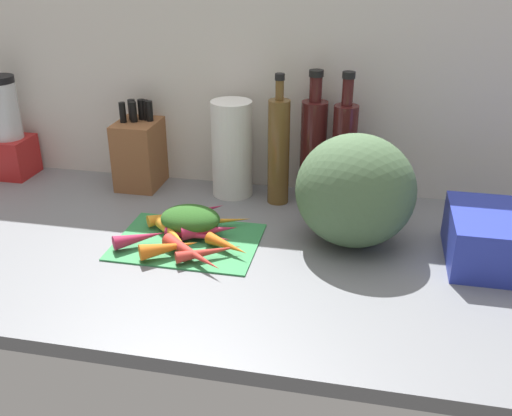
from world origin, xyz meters
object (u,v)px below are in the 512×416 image
carrot_1 (227,245)px  bottle_0 (279,150)px  winter_squash (355,191)px  paper_towel_roll (232,149)px  cutting_board (188,240)px  carrot_2 (209,252)px  carrot_5 (169,248)px  carrot_0 (209,230)px  carrot_6 (194,212)px  bottle_2 (344,151)px  bottle_1 (313,147)px  knife_block (140,152)px  carrot_10 (192,254)px  carrot_7 (217,221)px  blender_appliance (8,134)px  carrot_3 (170,217)px  carrot_9 (173,234)px  carrot_8 (198,235)px  carrot_4 (139,238)px

carrot_1 → bottle_0: bearing=78.5°
winter_squash → paper_towel_roll: (-33.51, 21.43, 0.08)cm
cutting_board → carrot_2: size_ratio=2.22×
carrot_5 → carrot_0: bearing=56.9°
carrot_6 → bottle_2: bearing=29.2°
bottle_1 → knife_block: bearing=-178.7°
winter_squash → bottle_1: size_ratio=0.78×
carrot_10 → bottle_2: bearing=53.5°
carrot_7 → knife_block: size_ratio=0.69×
carrot_10 → blender_appliance: (-67.09, 38.52, 10.24)cm
carrot_3 → bottle_2: bottle_2 is taller
carrot_7 → carrot_9: 12.11cm
carrot_2 → carrot_8: bearing=122.9°
carrot_1 → bottle_2: (22.52, 33.58, 11.95)cm
bottle_1 → bottle_2: (8.04, -1.58, -0.12)cm
carrot_0 → paper_towel_roll: paper_towel_roll is taller
carrot_10 → paper_towel_roll: (-0.53, 38.25, 10.56)cm
carrot_2 → carrot_6: carrot_6 is taller
carrot_9 → bottle_2: 49.04cm
carrot_5 → bottle_0: bottle_0 is taller
cutting_board → carrot_8: carrot_8 is taller
carrot_4 → carrot_9: 7.66cm
carrot_0 → carrot_4: bearing=-155.5°
carrot_9 → bottle_0: (19.47, 27.93, 11.98)cm
carrot_3 → carrot_8: 11.92cm
blender_appliance → carrot_7: bearing=-17.7°
blender_appliance → cutting_board: bearing=-24.9°
carrot_6 → carrot_8: carrot_6 is taller
carrot_4 → carrot_8: carrot_4 is taller
knife_block → paper_towel_roll: (26.66, -1.22, 3.17)cm
carrot_3 → carrot_4: size_ratio=0.94×
carrot_1 → carrot_5: (-11.95, -4.31, 0.39)cm
carrot_8 → knife_block: bearing=130.2°
carrot_5 → paper_towel_roll: bearing=82.2°
carrot_8 → bottle_1: (22.24, 31.63, 12.20)cm
bottle_1 → cutting_board: bearing=-128.3°
carrot_7 → bottle_0: (11.58, 18.75, 12.32)cm
blender_appliance → carrot_9: bearing=-27.2°
carrot_0 → carrot_8: bearing=-138.8°
carrot_6 → blender_appliance: 65.05cm
knife_block → bottle_2: size_ratio=0.70×
carrot_1 → knife_block: (-33.50, 34.04, 7.54)cm
carrot_0 → carrot_8: carrot_0 is taller
carrot_4 → carrot_3: bearing=76.1°
cutting_board → winter_squash: size_ratio=1.22×
blender_appliance → carrot_0: bearing=-22.2°
carrot_0 → carrot_10: size_ratio=0.73×
carrot_5 → bottle_1: bottle_1 is taller
bottle_2 → carrot_0: bearing=-135.0°
carrot_5 → bottle_2: 52.51cm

